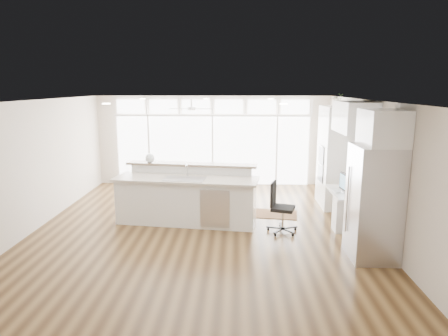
{
  "coord_description": "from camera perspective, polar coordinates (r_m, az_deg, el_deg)",
  "views": [
    {
      "loc": [
        0.73,
        -8.06,
        2.98
      ],
      "look_at": [
        0.45,
        0.6,
        1.2
      ],
      "focal_mm": 32.0,
      "sensor_mm": 36.0,
      "label": 1
    }
  ],
  "objects": [
    {
      "name": "ceiling",
      "position": [
        8.1,
        -3.39,
        9.63
      ],
      "size": [
        7.0,
        8.0,
        0.02
      ],
      "primitive_type": "cube",
      "color": "white",
      "rests_on": "wall_back"
    },
    {
      "name": "fridge_cabinet",
      "position": [
        7.17,
        21.8,
        5.37
      ],
      "size": [
        0.64,
        0.9,
        0.6
      ],
      "primitive_type": "cube",
      "color": "white",
      "rests_on": "wall_right"
    },
    {
      "name": "transom_row",
      "position": [
        12.04,
        -1.67,
        8.76
      ],
      "size": [
        5.9,
        0.06,
        0.4
      ],
      "primitive_type": "cube",
      "color": "silver",
      "rests_on": "wall_back"
    },
    {
      "name": "desk_nook",
      "position": [
        9.08,
        17.15,
        -5.55
      ],
      "size": [
        0.72,
        1.3,
        0.76
      ],
      "primitive_type": "cube",
      "color": "white",
      "rests_on": "floor"
    },
    {
      "name": "office_chair",
      "position": [
        8.33,
        8.43,
        -5.66
      ],
      "size": [
        0.66,
        0.64,
        1.04
      ],
      "primitive_type": "cube",
      "rotation": [
        0.0,
        0.0,
        -0.29
      ],
      "color": "black",
      "rests_on": "floor"
    },
    {
      "name": "floor",
      "position": [
        8.63,
        -3.18,
        -8.67
      ],
      "size": [
        7.0,
        8.0,
        0.02
      ],
      "primitive_type": "cube",
      "color": "#3F2913",
      "rests_on": "ground"
    },
    {
      "name": "kitchen_island",
      "position": [
        8.82,
        -5.4,
        -3.92
      ],
      "size": [
        3.27,
        1.58,
        1.25
      ],
      "primitive_type": "cube",
      "rotation": [
        0.0,
        0.0,
        -0.13
      ],
      "color": "white",
      "rests_on": "floor"
    },
    {
      "name": "keyboard",
      "position": [
        8.91,
        15.75,
        -3.2
      ],
      "size": [
        0.11,
        0.29,
        0.01
      ],
      "primitive_type": "cube",
      "rotation": [
        0.0,
        0.0,
        0.02
      ],
      "color": "silver",
      "rests_on": "desk_nook"
    },
    {
      "name": "rug",
      "position": [
        9.59,
        7.39,
        -6.54
      ],
      "size": [
        1.09,
        0.86,
        0.01
      ],
      "primitive_type": "cube",
      "rotation": [
        0.0,
        0.0,
        -0.14
      ],
      "color": "#3B2212",
      "rests_on": "floor"
    },
    {
      "name": "wall_left",
      "position": [
        9.25,
        -25.43,
        0.34
      ],
      "size": [
        0.04,
        8.0,
        2.7
      ],
      "primitive_type": "cube",
      "color": "beige",
      "rests_on": "floor"
    },
    {
      "name": "recessed_lights",
      "position": [
        8.3,
        -3.27,
        9.54
      ],
      "size": [
        3.4,
        3.0,
        0.02
      ],
      "primitive_type": "cube",
      "color": "#F1E8CD",
      "rests_on": "ceiling"
    },
    {
      "name": "fishbowl",
      "position": [
        9.31,
        -10.53,
        1.39
      ],
      "size": [
        0.24,
        0.24,
        0.22
      ],
      "primitive_type": "sphere",
      "rotation": [
        0.0,
        0.0,
        -0.14
      ],
      "color": "white",
      "rests_on": "kitchen_island"
    },
    {
      "name": "wall_right",
      "position": [
        8.68,
        20.4,
        0.06
      ],
      "size": [
        0.04,
        8.0,
        2.7
      ],
      "primitive_type": "cube",
      "color": "beige",
      "rests_on": "floor"
    },
    {
      "name": "refrigerator",
      "position": [
        7.39,
        20.61,
        -4.67
      ],
      "size": [
        0.76,
        0.9,
        2.0
      ],
      "primitive_type": "cube",
      "color": "silver",
      "rests_on": "floor"
    },
    {
      "name": "monitor",
      "position": [
        8.91,
        16.88,
        -1.95
      ],
      "size": [
        0.14,
        0.5,
        0.41
      ],
      "primitive_type": "cube",
      "rotation": [
        0.0,
        0.0,
        0.12
      ],
      "color": "black",
      "rests_on": "desk_nook"
    },
    {
      "name": "wall_back",
      "position": [
        12.19,
        -1.62,
        3.93
      ],
      "size": [
        7.0,
        0.04,
        2.7
      ],
      "primitive_type": "cube",
      "color": "beige",
      "rests_on": "floor"
    },
    {
      "name": "wall_front",
      "position": [
        4.44,
        -7.9,
        -10.02
      ],
      "size": [
        7.0,
        0.04,
        2.7
      ],
      "primitive_type": "cube",
      "color": "beige",
      "rests_on": "floor"
    },
    {
      "name": "framed_photos",
      "position": [
        9.52,
        18.47,
        1.47
      ],
      "size": [
        0.06,
        0.22,
        0.8
      ],
      "primitive_type": "cube",
      "color": "black",
      "rests_on": "wall_right"
    },
    {
      "name": "glass_wall",
      "position": [
        12.18,
        -1.63,
        2.49
      ],
      "size": [
        5.8,
        0.06,
        2.08
      ],
      "primitive_type": "cube",
      "color": "silver",
      "rests_on": "wall_back"
    },
    {
      "name": "oven_cabinet",
      "position": [
        10.3,
        15.5,
        1.53
      ],
      "size": [
        0.64,
        1.2,
        2.5
      ],
      "primitive_type": "cube",
      "color": "white",
      "rests_on": "floor"
    },
    {
      "name": "potted_plant",
      "position": [
        10.17,
        15.92,
        9.15
      ],
      "size": [
        0.29,
        0.32,
        0.24
      ],
      "primitive_type": "imported",
      "rotation": [
        0.0,
        0.0,
        -0.05
      ],
      "color": "#325323",
      "rests_on": "oven_cabinet"
    },
    {
      "name": "desk_window",
      "position": [
        8.91,
        19.65,
        1.71
      ],
      "size": [
        0.04,
        0.85,
        0.85
      ],
      "primitive_type": "cube",
      "color": "white",
      "rests_on": "wall_right"
    },
    {
      "name": "ceiling_fan",
      "position": [
        10.94,
        -4.69,
        8.96
      ],
      "size": [
        1.16,
        1.16,
        0.32
      ],
      "primitive_type": "cube",
      "color": "white",
      "rests_on": "ceiling"
    },
    {
      "name": "upper_cabinets",
      "position": [
        8.73,
        18.18,
        6.92
      ],
      "size": [
        0.64,
        1.3,
        0.64
      ],
      "primitive_type": "cube",
      "color": "white",
      "rests_on": "wall_right"
    }
  ]
}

